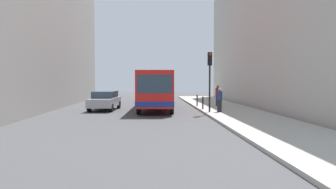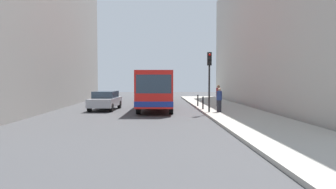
{
  "view_description": "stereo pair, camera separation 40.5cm",
  "coord_description": "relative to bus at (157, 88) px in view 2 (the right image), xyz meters",
  "views": [
    {
      "loc": [
        -0.42,
        -22.71,
        2.34
      ],
      "look_at": [
        0.8,
        0.88,
        1.27
      ],
      "focal_mm": 33.77,
      "sensor_mm": 36.0,
      "label": 1
    },
    {
      "loc": [
        -0.02,
        -22.72,
        2.34
      ],
      "look_at": [
        0.8,
        0.88,
        1.27
      ],
      "focal_mm": 33.77,
      "sensor_mm": 36.0,
      "label": 2
    }
  ],
  "objects": [
    {
      "name": "pedestrian_near_signal",
      "position": [
        4.29,
        -4.09,
        -0.75
      ],
      "size": [
        0.38,
        0.38,
        1.67
      ],
      "rotation": [
        0.0,
        0.0,
        0.67
      ],
      "color": "#26262D",
      "rests_on": "sidewalk"
    },
    {
      "name": "building_left",
      "position": [
        -11.47,
        1.01,
        6.99
      ],
      "size": [
        7.0,
        32.0,
        17.44
      ],
      "primitive_type": "cube",
      "color": "gray",
      "rests_on": "ground"
    },
    {
      "name": "ground_plane",
      "position": [
        0.03,
        -2.99,
        -1.73
      ],
      "size": [
        80.0,
        80.0,
        0.0
      ],
      "primitive_type": "plane",
      "color": "#424244"
    },
    {
      "name": "pedestrian_mid_sidewalk",
      "position": [
        5.2,
        0.82,
        -0.68
      ],
      "size": [
        0.38,
        0.38,
        1.78
      ],
      "rotation": [
        0.0,
        0.0,
        3.8
      ],
      "color": "#26262D",
      "rests_on": "sidewalk"
    },
    {
      "name": "bollard_mid",
      "position": [
        3.48,
        1.04,
        -1.1
      ],
      "size": [
        0.11,
        0.11,
        0.95
      ],
      "primitive_type": "cylinder",
      "color": "black",
      "rests_on": "sidewalk"
    },
    {
      "name": "traffic_light",
      "position": [
        3.58,
        -4.23,
        1.28
      ],
      "size": [
        0.28,
        0.33,
        4.1
      ],
      "color": "black",
      "rests_on": "sidewalk"
    },
    {
      "name": "bollard_near",
      "position": [
        3.48,
        -1.97,
        -1.1
      ],
      "size": [
        0.11,
        0.11,
        0.95
      ],
      "primitive_type": "cylinder",
      "color": "black",
      "rests_on": "sidewalk"
    },
    {
      "name": "bus",
      "position": [
        0.0,
        0.0,
        0.0
      ],
      "size": [
        2.94,
        11.11,
        3.0
      ],
      "rotation": [
        0.0,
        0.0,
        3.1
      ],
      "color": "red",
      "rests_on": "ground"
    },
    {
      "name": "sidewalk",
      "position": [
        5.43,
        -2.99,
        -1.65
      ],
      "size": [
        4.4,
        40.0,
        0.15
      ],
      "primitive_type": "cube",
      "color": "#ADA89E",
      "rests_on": "ground"
    },
    {
      "name": "car_behind_bus",
      "position": [
        -0.31,
        9.94,
        -0.94
      ],
      "size": [
        1.97,
        4.45,
        1.48
      ],
      "rotation": [
        0.0,
        0.0,
        3.17
      ],
      "color": "black",
      "rests_on": "ground"
    },
    {
      "name": "building_right",
      "position": [
        11.53,
        1.01,
        4.74
      ],
      "size": [
        7.0,
        32.0,
        12.92
      ],
      "primitive_type": "cube",
      "color": "#BCB7AD",
      "rests_on": "ground"
    },
    {
      "name": "car_beside_bus",
      "position": [
        -4.06,
        -0.83,
        -0.94
      ],
      "size": [
        2.13,
        4.52,
        1.48
      ],
      "rotation": [
        0.0,
        0.0,
        3.07
      ],
      "color": "#A5A8AD",
      "rests_on": "ground"
    }
  ]
}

